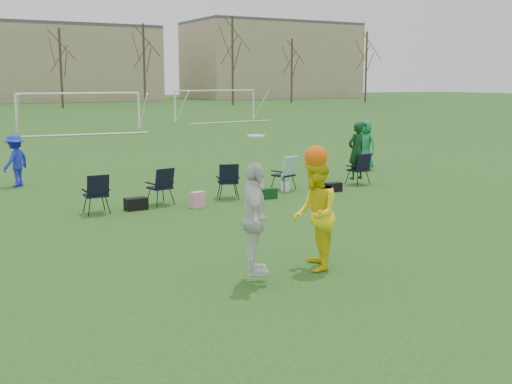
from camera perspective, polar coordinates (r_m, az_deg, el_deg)
ground at (r=9.86m, az=7.82°, el=-8.96°), size 260.00×260.00×0.00m
fielder_blue at (r=20.62m, az=-20.59°, el=2.63°), size 1.14×1.13×1.58m
fielder_green_far at (r=23.28m, az=9.64°, el=4.15°), size 0.82×1.01×1.79m
center_contest at (r=10.48m, az=3.35°, el=-2.02°), size 2.23×1.35×2.36m
sideline_setup at (r=17.98m, az=0.39°, el=1.55°), size 8.90×2.02×1.91m
goal_mid at (r=40.62m, az=-15.42°, el=7.78°), size 7.40×0.63×2.46m
goal_right at (r=50.34m, az=-3.59°, el=8.45°), size 7.35×1.14×2.46m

